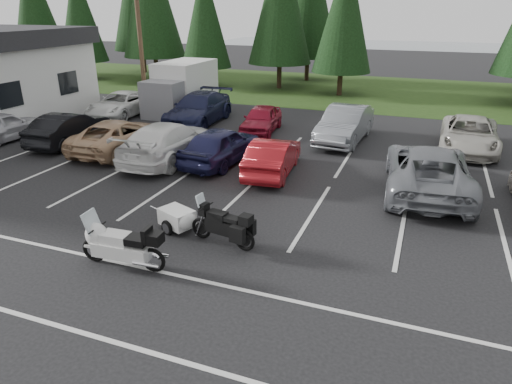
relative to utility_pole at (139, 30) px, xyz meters
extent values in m
plane|color=black|center=(10.00, -12.00, -4.70)|extent=(120.00, 120.00, 0.00)
cube|color=#1C3510|center=(10.00, 12.00, -4.69)|extent=(80.00, 16.00, 0.01)
cube|color=slate|center=(14.00, 43.00, -4.70)|extent=(70.00, 50.00, 0.02)
cylinder|color=#473321|center=(0.00, 0.00, -0.20)|extent=(0.26, 0.26, 9.00)
cube|color=silver|center=(10.00, -10.00, -4.69)|extent=(32.00, 16.00, 0.01)
cylinder|color=#332316|center=(-18.00, 10.50, -3.45)|extent=(0.36, 0.36, 2.50)
cone|color=black|center=(-18.00, 10.50, 1.54)|extent=(4.58, 4.58, 8.84)
cylinder|color=#332316|center=(-12.00, 9.20, -3.62)|extent=(0.36, 0.36, 2.16)
cone|color=black|center=(-12.00, 9.20, 0.70)|extent=(3.96, 3.96, 7.65)
cylinder|color=#332316|center=(-6.00, 10.80, -3.31)|extent=(0.36, 0.36, 2.78)
cylinder|color=#332316|center=(-0.50, 9.40, -3.64)|extent=(0.36, 0.36, 2.11)
cone|color=black|center=(-0.50, 9.40, 0.58)|extent=(3.87, 3.87, 7.48)
cylinder|color=#332316|center=(5.00, 10.90, -3.39)|extent=(0.36, 0.36, 2.62)
cylinder|color=#332316|center=(10.00, 9.60, -3.57)|extent=(0.36, 0.36, 2.26)
cone|color=black|center=(10.00, 9.60, 0.94)|extent=(4.14, 4.14, 7.99)
cylinder|color=#332316|center=(-10.00, 15.00, -3.26)|extent=(0.36, 0.36, 2.88)
cylinder|color=#332316|center=(6.00, 15.50, -3.34)|extent=(0.36, 0.36, 2.71)
imported|color=silver|center=(-2.66, -8.04, -3.99)|extent=(1.93, 4.27, 1.42)
imported|color=black|center=(0.66, -7.32, -3.96)|extent=(1.82, 4.56, 1.48)
imported|color=tan|center=(3.49, -7.45, -3.99)|extent=(2.53, 5.17, 1.41)
imported|color=white|center=(6.23, -7.78, -3.90)|extent=(2.30, 5.53, 1.60)
imported|color=#191A3F|center=(8.44, -7.39, -3.94)|extent=(2.20, 4.61, 1.52)
imported|color=maroon|center=(10.83, -7.82, -4.01)|extent=(1.87, 4.30, 1.37)
imported|color=slate|center=(16.43, -7.70, -3.88)|extent=(3.22, 6.12, 1.64)
imported|color=white|center=(-0.65, -1.55, -4.01)|extent=(2.48, 5.02, 1.37)
imported|color=#161938|center=(4.45, -1.65, -3.88)|extent=(2.55, 5.71, 1.63)
imported|color=maroon|center=(8.28, -2.15, -4.03)|extent=(1.97, 4.06, 1.34)
imported|color=slate|center=(12.58, -2.36, -3.88)|extent=(2.09, 5.10, 1.64)
imported|color=#B1ADA2|center=(18.03, -1.85, -3.98)|extent=(2.55, 5.25, 1.44)
camera|label=1|loc=(16.11, -23.63, 1.35)|focal=32.00mm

